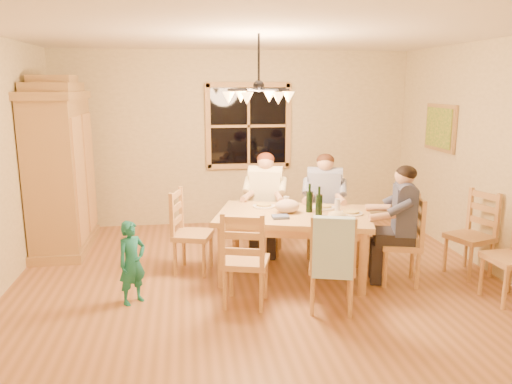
{
  "coord_description": "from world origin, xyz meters",
  "views": [
    {
      "loc": [
        -0.78,
        -5.3,
        2.18
      ],
      "look_at": [
        -0.01,
        0.1,
        1.01
      ],
      "focal_mm": 35.0,
      "sensor_mm": 36.0,
      "label": 1
    }
  ],
  "objects": [
    {
      "name": "floor",
      "position": [
        0.0,
        0.0,
        0.0
      ],
      "size": [
        5.5,
        5.5,
        0.0
      ],
      "primitive_type": "plane",
      "color": "#966336",
      "rests_on": "ground"
    },
    {
      "name": "ceiling",
      "position": [
        0.0,
        0.0,
        2.7
      ],
      "size": [
        5.5,
        5.0,
        0.02
      ],
      "primitive_type": "cube",
      "color": "white",
      "rests_on": "wall_back"
    },
    {
      "name": "wall_back",
      "position": [
        0.0,
        2.5,
        1.35
      ],
      "size": [
        5.5,
        0.02,
        2.7
      ],
      "primitive_type": "cube",
      "color": "#BFB387",
      "rests_on": "floor"
    },
    {
      "name": "wall_right",
      "position": [
        2.75,
        0.0,
        1.35
      ],
      "size": [
        0.02,
        5.0,
        2.7
      ],
      "primitive_type": "cube",
      "color": "#BFB387",
      "rests_on": "floor"
    },
    {
      "name": "window",
      "position": [
        0.2,
        2.47,
        1.55
      ],
      "size": [
        1.3,
        0.06,
        1.3
      ],
      "color": "black",
      "rests_on": "wall_back"
    },
    {
      "name": "painting",
      "position": [
        2.71,
        1.2,
        1.6
      ],
      "size": [
        0.06,
        0.78,
        0.64
      ],
      "color": "olive",
      "rests_on": "wall_right"
    },
    {
      "name": "chandelier",
      "position": [
        -0.0,
        0.0,
        2.08
      ],
      "size": [
        0.77,
        0.68,
        0.71
      ],
      "color": "black",
      "rests_on": "ceiling"
    },
    {
      "name": "armoire",
      "position": [
        -2.42,
        1.48,
        1.06
      ],
      "size": [
        0.66,
        1.4,
        2.3
      ],
      "color": "olive",
      "rests_on": "floor"
    },
    {
      "name": "dining_table",
      "position": [
        0.41,
        0.05,
        0.66
      ],
      "size": [
        1.93,
        1.48,
        0.76
      ],
      "rotation": [
        0.0,
        0.0,
        -0.28
      ],
      "color": "tan",
      "rests_on": "floor"
    },
    {
      "name": "chair_far_left",
      "position": [
        0.23,
        0.94,
        0.3
      ],
      "size": [
        0.54,
        0.53,
        0.99
      ],
      "rotation": [
        0.0,
        0.0,
        2.86
      ],
      "color": "tan",
      "rests_on": "floor"
    },
    {
      "name": "chair_far_right",
      "position": [
        0.96,
        0.73,
        0.3
      ],
      "size": [
        0.54,
        0.53,
        0.99
      ],
      "rotation": [
        0.0,
        0.0,
        2.86
      ],
      "color": "tan",
      "rests_on": "floor"
    },
    {
      "name": "chair_near_left",
      "position": [
        -0.22,
        -0.61,
        0.3
      ],
      "size": [
        0.54,
        0.53,
        0.99
      ],
      "rotation": [
        0.0,
        0.0,
        -0.28
      ],
      "color": "tan",
      "rests_on": "floor"
    },
    {
      "name": "chair_near_right",
      "position": [
        0.6,
        -0.85,
        0.3
      ],
      "size": [
        0.54,
        0.53,
        0.99
      ],
      "rotation": [
        0.0,
        0.0,
        -0.28
      ],
      "color": "tan",
      "rests_on": "floor"
    },
    {
      "name": "chair_end_left",
      "position": [
        -0.73,
        0.37,
        0.3
      ],
      "size": [
        0.53,
        0.54,
        0.99
      ],
      "rotation": [
        0.0,
        0.0,
        -1.85
      ],
      "color": "tan",
      "rests_on": "floor"
    },
    {
      "name": "chair_end_right",
      "position": [
        1.55,
        -0.28,
        0.3
      ],
      "size": [
        0.53,
        0.54,
        0.99
      ],
      "rotation": [
        0.0,
        0.0,
        1.29
      ],
      "color": "tan",
      "rests_on": "floor"
    },
    {
      "name": "adult_woman",
      "position": [
        0.23,
        0.94,
        0.84
      ],
      "size": [
        0.48,
        0.51,
        0.87
      ],
      "rotation": [
        0.0,
        0.0,
        2.86
      ],
      "color": "beige",
      "rests_on": "floor"
    },
    {
      "name": "adult_plaid_man",
      "position": [
        0.96,
        0.73,
        0.84
      ],
      "size": [
        0.48,
        0.51,
        0.87
      ],
      "rotation": [
        0.0,
        0.0,
        2.86
      ],
      "color": "navy",
      "rests_on": "floor"
    },
    {
      "name": "adult_slate_man",
      "position": [
        1.55,
        -0.28,
        0.84
      ],
      "size": [
        0.51,
        0.48,
        0.87
      ],
      "rotation": [
        0.0,
        0.0,
        1.29
      ],
      "color": "#3A405D",
      "rests_on": "floor"
    },
    {
      "name": "towel",
      "position": [
        0.55,
        -1.03,
        0.7
      ],
      "size": [
        0.39,
        0.2,
        0.58
      ],
      "primitive_type": "cube",
      "rotation": [
        0.0,
        0.0,
        -0.28
      ],
      "color": "#A9D2E5",
      "rests_on": "chair_near_right"
    },
    {
      "name": "wine_bottle_a",
      "position": [
        0.59,
        0.07,
        0.93
      ],
      "size": [
        0.08,
        0.08,
        0.33
      ],
      "primitive_type": "cylinder",
      "color": "black",
      "rests_on": "dining_table"
    },
    {
      "name": "wine_bottle_b",
      "position": [
        0.66,
        -0.1,
        0.93
      ],
      "size": [
        0.08,
        0.08,
        0.33
      ],
      "primitive_type": "cylinder",
      "color": "black",
      "rests_on": "dining_table"
    },
    {
      "name": "plate_woman",
      "position": [
        0.12,
        0.38,
        0.77
      ],
      "size": [
        0.26,
        0.26,
        0.02
      ],
      "primitive_type": "cylinder",
      "color": "white",
      "rests_on": "dining_table"
    },
    {
      "name": "plate_plaid",
      "position": [
        0.81,
        0.22,
        0.77
      ],
      "size": [
        0.26,
        0.26,
        0.02
      ],
      "primitive_type": "cylinder",
      "color": "white",
      "rests_on": "dining_table"
    },
    {
      "name": "plate_slate",
      "position": [
        1.04,
        -0.08,
        0.77
      ],
      "size": [
        0.26,
        0.26,
        0.02
      ],
      "primitive_type": "cylinder",
      "color": "white",
      "rests_on": "dining_table"
    },
    {
      "name": "wine_glass_a",
      "position": [
        0.37,
        0.29,
        0.83
      ],
      "size": [
        0.06,
        0.06,
        0.14
      ],
      "primitive_type": "cylinder",
      "color": "silver",
      "rests_on": "dining_table"
    },
    {
      "name": "wine_glass_b",
      "position": [
        0.93,
        0.09,
        0.83
      ],
      "size": [
        0.06,
        0.06,
        0.14
      ],
      "primitive_type": "cylinder",
      "color": "silver",
      "rests_on": "dining_table"
    },
    {
      "name": "cap",
      "position": [
        0.79,
        -0.34,
        0.82
      ],
      "size": [
        0.2,
        0.2,
        0.11
      ],
      "primitive_type": "ellipsoid",
      "color": "#C5B783",
      "rests_on": "dining_table"
    },
    {
      "name": "napkin",
      "position": [
        0.22,
        -0.14,
        0.78
      ],
      "size": [
        0.21,
        0.18,
        0.03
      ],
      "primitive_type": "cube",
      "rotation": [
        0.0,
        0.0,
        -0.28
      ],
      "color": "#495886",
      "rests_on": "dining_table"
    },
    {
      "name": "cloth_bundle",
      "position": [
        0.34,
        0.08,
        0.84
      ],
      "size": [
        0.28,
        0.22,
        0.15
      ],
      "primitive_type": "ellipsoid",
      "color": "tan",
      "rests_on": "dining_table"
    },
    {
      "name": "child",
      "position": [
        -1.35,
        -0.41,
        0.43
      ],
      "size": [
        0.37,
        0.36,
        0.86
      ],
      "primitive_type": "imported",
      "rotation": [
        0.0,
        0.0,
        0.7
      ],
      "color": "#1A756B",
      "rests_on": "floor"
    },
    {
      "name": "chair_spare_front",
      "position": [
        2.45,
        -0.9,
        0.3
      ],
      "size": [
        0.45,
        0.47,
        0.99
      ],
      "rotation": [
        0.0,
        0.0,
        1.64
      ],
      "color": "tan",
      "rests_on": "floor"
    },
    {
      "name": "chair_spare_back",
      "position": [
        2.45,
        -0.17,
        0.3
      ],
      "size": [
        0.54,
        0.55,
        0.99
      ],
      "rotation": [
        0.0,
        0.0,
        1.89
      ],
      "color": "tan",
      "rests_on": "floor"
    }
  ]
}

